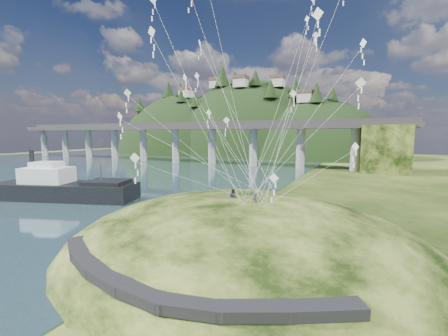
% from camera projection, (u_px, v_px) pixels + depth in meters
% --- Properties ---
extents(ground, '(320.00, 320.00, 0.00)m').
position_uv_depth(ground, '(162.00, 242.00, 29.76)').
color(ground, black).
rests_on(ground, ground).
extents(water, '(240.00, 240.00, 0.00)m').
position_uv_depth(water, '(28.00, 170.00, 87.91)').
color(water, '#2C4851').
rests_on(water, ground).
extents(grass_hill, '(36.00, 32.00, 13.00)m').
position_uv_depth(grass_hill, '(243.00, 264.00, 28.23)').
color(grass_hill, black).
rests_on(grass_hill, ground).
extents(footpath, '(22.29, 5.84, 0.83)m').
position_uv_depth(footpath, '(160.00, 281.00, 17.57)').
color(footpath, black).
rests_on(footpath, ground).
extents(bridge, '(160.00, 11.00, 15.00)m').
position_uv_depth(bridge, '(226.00, 137.00, 102.73)').
color(bridge, '#2D2B2B').
rests_on(bridge, ground).
extents(far_ridge, '(153.00, 70.00, 94.50)m').
position_uv_depth(far_ridge, '(239.00, 168.00, 158.67)').
color(far_ridge, black).
rests_on(far_ridge, ground).
extents(work_barge, '(23.83, 13.11, 8.05)m').
position_uv_depth(work_barge, '(63.00, 187.00, 48.85)').
color(work_barge, black).
rests_on(work_barge, ground).
extents(wooden_dock, '(14.18, 3.19, 1.00)m').
position_uv_depth(wooden_dock, '(175.00, 217.00, 37.03)').
color(wooden_dock, '#361B16').
rests_on(wooden_dock, ground).
extents(kite_flyers, '(3.24, 1.60, 1.74)m').
position_uv_depth(kite_flyers, '(239.00, 189.00, 26.59)').
color(kite_flyers, '#282A36').
rests_on(kite_flyers, ground).
extents(kite_swarm, '(20.26, 17.87, 21.27)m').
position_uv_depth(kite_swarm, '(242.00, 70.00, 28.04)').
color(kite_swarm, white).
rests_on(kite_swarm, ground).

